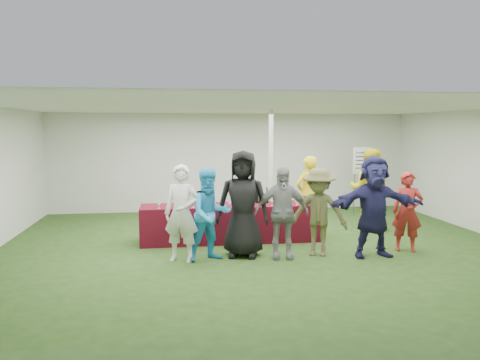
{
  "coord_description": "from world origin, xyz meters",
  "views": [
    {
      "loc": [
        -1.67,
        -8.93,
        2.29
      ],
      "look_at": [
        -0.31,
        0.38,
        1.25
      ],
      "focal_mm": 35.0,
      "sensor_mm": 36.0,
      "label": 1
    }
  ],
  "objects": [
    {
      "name": "tent",
      "position": [
        0.5,
        1.2,
        1.35
      ],
      "size": [
        10.0,
        10.0,
        10.0
      ],
      "color": "white",
      "rests_on": "ground"
    },
    {
      "name": "customer_0",
      "position": [
        -1.52,
        -0.96,
        0.84
      ],
      "size": [
        0.71,
        0.59,
        1.68
      ],
      "primitive_type": "imported",
      "rotation": [
        0.0,
        0.0,
        -0.35
      ],
      "color": "silver",
      "rests_on": "ground"
    },
    {
      "name": "customer_4",
      "position": [
        0.93,
        -0.93,
        0.8
      ],
      "size": [
        1.18,
        0.95,
        1.59
      ],
      "primitive_type": "imported",
      "rotation": [
        0.0,
        0.0,
        -0.4
      ],
      "color": "brown",
      "rests_on": "ground"
    },
    {
      "name": "customer_1",
      "position": [
        -1.03,
        -0.96,
        0.81
      ],
      "size": [
        0.94,
        0.83,
        1.61
      ],
      "primitive_type": "imported",
      "rotation": [
        0.0,
        0.0,
        0.33
      ],
      "color": "#299DDC",
      "rests_on": "ground"
    },
    {
      "name": "customer_3",
      "position": [
        0.23,
        -1.0,
        0.82
      ],
      "size": [
        0.99,
        0.48,
        1.63
      ],
      "primitive_type": "imported",
      "rotation": [
        0.0,
        0.0,
        -0.09
      ],
      "color": "gray",
      "rests_on": "ground"
    },
    {
      "name": "customer_2",
      "position": [
        -0.43,
        -0.79,
        0.95
      ],
      "size": [
        1.05,
        0.82,
        1.91
      ],
      "primitive_type": "imported",
      "rotation": [
        0.0,
        0.0,
        -0.25
      ],
      "color": "black",
      "rests_on": "ground"
    },
    {
      "name": "bar_towel",
      "position": [
        1.01,
        0.43,
        0.77
      ],
      "size": [
        0.25,
        0.18,
        0.03
      ],
      "primitive_type": "cube",
      "color": "white",
      "rests_on": "serving_table"
    },
    {
      "name": "customer_5",
      "position": [
        1.88,
        -1.15,
        0.91
      ],
      "size": [
        1.69,
        0.55,
        1.82
      ],
      "primitive_type": "imported",
      "rotation": [
        0.0,
        0.0,
        0.01
      ],
      "color": "#1C1B44",
      "rests_on": "ground"
    },
    {
      "name": "customer_6",
      "position": [
        2.66,
        -0.89,
        0.75
      ],
      "size": [
        0.64,
        0.54,
        1.49
      ],
      "primitive_type": "imported",
      "rotation": [
        0.0,
        0.0,
        -0.41
      ],
      "color": "maroon",
      "rests_on": "ground"
    },
    {
      "name": "water_bottle",
      "position": [
        -0.51,
        0.46,
        0.85
      ],
      "size": [
        0.07,
        0.07,
        0.23
      ],
      "color": "silver",
      "rests_on": "serving_table"
    },
    {
      "name": "wine_list_sign",
      "position": [
        3.3,
        2.78,
        1.32
      ],
      "size": [
        0.5,
        0.03,
        1.8
      ],
      "color": "slate",
      "rests_on": "ground"
    },
    {
      "name": "dump_bucket",
      "position": [
        1.07,
        0.16,
        0.84
      ],
      "size": [
        0.24,
        0.24,
        0.18
      ],
      "primitive_type": "cylinder",
      "color": "slate",
      "rests_on": "serving_table"
    },
    {
      "name": "staff_pourer",
      "position": [
        1.25,
        0.81,
        0.85
      ],
      "size": [
        0.73,
        0.61,
        1.7
      ],
      "primitive_type": "imported",
      "rotation": [
        0.0,
        0.0,
        3.53
      ],
      "color": "yellow",
      "rests_on": "ground"
    },
    {
      "name": "wine_glasses",
      "position": [
        -0.75,
        0.13,
        0.86
      ],
      "size": [
        2.82,
        0.1,
        0.16
      ],
      "color": "silver",
      "rests_on": "serving_table"
    },
    {
      "name": "ground",
      "position": [
        0.0,
        0.0,
        0.0
      ],
      "size": [
        60.0,
        60.0,
        0.0
      ],
      "primitive_type": "plane",
      "color": "#284719",
      "rests_on": "ground"
    },
    {
      "name": "serving_table",
      "position": [
        -0.51,
        0.38,
        0.38
      ],
      "size": [
        3.6,
        0.8,
        0.75
      ],
      "primitive_type": "cube",
      "color": "#590C1A",
      "rests_on": "ground"
    },
    {
      "name": "staff_back",
      "position": [
        2.73,
        1.01,
        0.92
      ],
      "size": [
        1.13,
        1.06,
        1.84
      ],
      "primitive_type": "imported",
      "rotation": [
        0.0,
        0.0,
        2.6
      ],
      "color": "yellow",
      "rests_on": "ground"
    },
    {
      "name": "wine_bottles",
      "position": [
        0.1,
        0.52,
        0.87
      ],
      "size": [
        0.8,
        0.15,
        0.32
      ],
      "color": "black",
      "rests_on": "serving_table"
    }
  ]
}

